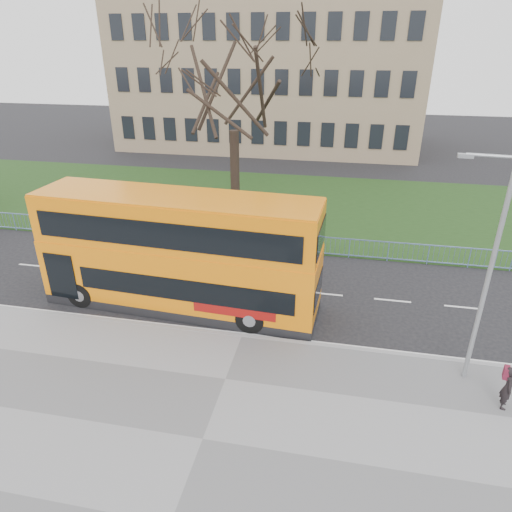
{
  "coord_description": "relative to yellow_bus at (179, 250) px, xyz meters",
  "views": [
    {
      "loc": [
        3.38,
        -15.9,
        10.64
      ],
      "look_at": [
        0.06,
        1.0,
        2.37
      ],
      "focal_mm": 32.0,
      "sensor_mm": 36.0,
      "label": 1
    }
  ],
  "objects": [
    {
      "name": "guard_railing",
      "position": [
        3.11,
        6.21,
        -2.1
      ],
      "size": [
        40.0,
        0.12,
        1.1
      ],
      "primitive_type": null,
      "color": "#6782B7",
      "rests_on": "ground"
    },
    {
      "name": "civic_building",
      "position": [
        -1.89,
        34.61,
        4.35
      ],
      "size": [
        30.0,
        15.0,
        14.0
      ],
      "primitive_type": "cube",
      "color": "#897257",
      "rests_on": "ground"
    },
    {
      "name": "grass_verge",
      "position": [
        3.11,
        13.91,
        -2.61
      ],
      "size": [
        80.0,
        15.4,
        0.08
      ],
      "primitive_type": "cube",
      "color": "#1B3613",
      "rests_on": "ground"
    },
    {
      "name": "yellow_bus",
      "position": [
        0.0,
        0.0,
        0.0
      ],
      "size": [
        11.92,
        3.51,
        4.93
      ],
      "rotation": [
        0.0,
        0.0,
        -0.06
      ],
      "color": "orange",
      "rests_on": "ground"
    },
    {
      "name": "pedestrian",
      "position": [
        12.03,
        -4.05,
        -1.77
      ],
      "size": [
        0.48,
        0.62,
        1.51
      ],
      "primitive_type": "imported",
      "rotation": [
        0.0,
        0.0,
        1.34
      ],
      "color": "black",
      "rests_on": "pavement"
    },
    {
      "name": "ground",
      "position": [
        3.11,
        -0.39,
        -2.65
      ],
      "size": [
        120.0,
        120.0,
        0.0
      ],
      "primitive_type": "plane",
      "color": "black",
      "rests_on": "ground"
    },
    {
      "name": "kerb",
      "position": [
        3.11,
        -1.94,
        -2.58
      ],
      "size": [
        80.0,
        0.2,
        0.14
      ],
      "primitive_type": "cube",
      "color": "gray",
      "rests_on": "ground"
    },
    {
      "name": "bare_tree",
      "position": [
        0.11,
        9.61,
        4.29
      ],
      "size": [
        9.6,
        9.6,
        13.71
      ],
      "primitive_type": null,
      "color": "black",
      "rests_on": "grass_verge"
    },
    {
      "name": "pavement",
      "position": [
        3.11,
        -7.14,
        -2.59
      ],
      "size": [
        80.0,
        10.5,
        0.12
      ],
      "primitive_type": "cube",
      "color": "slate",
      "rests_on": "ground"
    },
    {
      "name": "street_lamp",
      "position": [
        11.03,
        -2.78,
        1.65
      ],
      "size": [
        1.61,
        0.31,
        7.62
      ],
      "rotation": [
        0.0,
        0.0,
        -0.1
      ],
      "color": "gray",
      "rests_on": "pavement"
    }
  ]
}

